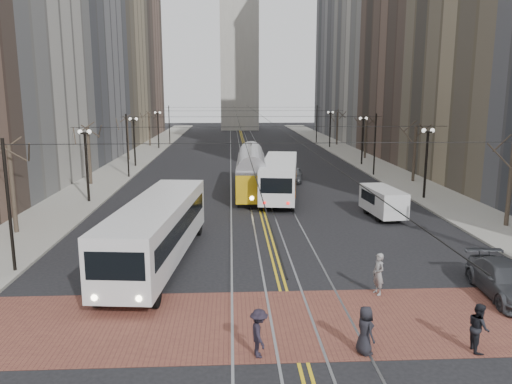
{
  "coord_description": "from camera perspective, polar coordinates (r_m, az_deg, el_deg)",
  "views": [
    {
      "loc": [
        -2.3,
        -21.76,
        8.63
      ],
      "look_at": [
        -0.84,
        6.68,
        3.0
      ],
      "focal_mm": 35.0,
      "sensor_mm": 36.0,
      "label": 1
    }
  ],
  "objects": [
    {
      "name": "sedan_parked",
      "position": [
        24.33,
        26.63,
        -9.01
      ],
      "size": [
        2.41,
        5.15,
        1.45
      ],
      "primitive_type": "imported",
      "rotation": [
        0.0,
        0.0,
        -0.08
      ],
      "color": "#414348",
      "rests_on": "ground"
    },
    {
      "name": "building_right_mid",
      "position": [
        73.72,
        20.17,
        17.05
      ],
      "size": [
        16.0,
        20.0,
        34.0
      ],
      "primitive_type": "cube",
      "color": "brown",
      "rests_on": "ground"
    },
    {
      "name": "pedestrian_d",
      "position": [
        17.15,
        0.34,
        -15.82
      ],
      "size": [
        0.77,
        1.15,
        1.66
      ],
      "primitive_type": "imported",
      "rotation": [
        0.0,
        0.0,
        1.72
      ],
      "color": "black",
      "rests_on": "crosswalk_band"
    },
    {
      "name": "building_right_far",
      "position": [
        111.87,
        12.0,
        16.78
      ],
      "size": [
        16.0,
        20.0,
        40.0
      ],
      "primitive_type": "cube",
      "color": "slate",
      "rests_on": "ground"
    },
    {
      "name": "sidewalk_left",
      "position": [
        68.49,
        -13.62,
        3.69
      ],
      "size": [
        5.0,
        140.0,
        0.15
      ],
      "primitive_type": "cube",
      "color": "gray",
      "rests_on": "ground"
    },
    {
      "name": "pedestrian_b",
      "position": [
        22.59,
        13.81,
        -9.08
      ],
      "size": [
        0.61,
        0.77,
        1.84
      ],
      "primitive_type": "imported",
      "rotation": [
        0.0,
        0.0,
        4.98
      ],
      "color": "gray",
      "rests_on": "crosswalk_band"
    },
    {
      "name": "rear_bus",
      "position": [
        41.89,
        2.73,
        1.51
      ],
      "size": [
        4.35,
        12.54,
        3.21
      ],
      "primitive_type": "cube",
      "rotation": [
        0.0,
        0.0,
        -0.14
      ],
      "color": "white",
      "rests_on": "ground"
    },
    {
      "name": "streetcar",
      "position": [
        43.87,
        -0.54,
        1.88
      ],
      "size": [
        2.9,
        13.17,
        3.09
      ],
      "primitive_type": "cube",
      "rotation": [
        0.0,
        0.0,
        -0.04
      ],
      "color": "gold",
      "rests_on": "ground"
    },
    {
      "name": "building_left_mid",
      "position": [
        72.11,
        -22.72,
        17.02
      ],
      "size": [
        16.0,
        20.0,
        34.0
      ],
      "primitive_type": "cube",
      "color": "slate",
      "rests_on": "ground"
    },
    {
      "name": "cargo_van",
      "position": [
        36.31,
        14.3,
        -1.23
      ],
      "size": [
        2.25,
        4.87,
        2.09
      ],
      "primitive_type": "cube",
      "rotation": [
        0.0,
        0.0,
        0.09
      ],
      "color": "silver",
      "rests_on": "ground"
    },
    {
      "name": "pedestrian_c",
      "position": [
        19.05,
        24.11,
        -13.93
      ],
      "size": [
        0.72,
        0.88,
        1.69
      ],
      "primitive_type": "imported",
      "rotation": [
        0.0,
        0.0,
        1.47
      ],
      "color": "black",
      "rests_on": "crosswalk_band"
    },
    {
      "name": "trolley_wires",
      "position": [
        56.85,
        -0.6,
        6.28
      ],
      "size": [
        25.96,
        120.0,
        6.6
      ],
      "color": "black",
      "rests_on": "ground"
    },
    {
      "name": "ground",
      "position": [
        23.52,
        2.93,
        -10.36
      ],
      "size": [
        260.0,
        260.0,
        0.0
      ],
      "primitive_type": "plane",
      "color": "black",
      "rests_on": "ground"
    },
    {
      "name": "lamp_posts",
      "position": [
        50.9,
        -0.32,
        4.6
      ],
      "size": [
        27.6,
        57.2,
        5.6
      ],
      "color": "black",
      "rests_on": "ground"
    },
    {
      "name": "sidewalk_right",
      "position": [
        69.49,
        11.54,
        3.88
      ],
      "size": [
        5.0,
        140.0,
        0.15
      ],
      "primitive_type": "cube",
      "color": "gray",
      "rests_on": "ground"
    },
    {
      "name": "sedan_grey",
      "position": [
        49.86,
        4.37,
        1.99
      ],
      "size": [
        2.3,
        4.31,
        1.39
      ],
      "primitive_type": "imported",
      "rotation": [
        0.0,
        0.0,
        -0.17
      ],
      "color": "#43464B",
      "rests_on": "ground"
    },
    {
      "name": "street_trees",
      "position": [
        57.35,
        -0.62,
        5.35
      ],
      "size": [
        31.68,
        53.28,
        5.6
      ],
      "color": "#382D23",
      "rests_on": "ground"
    },
    {
      "name": "crosswalk_band",
      "position": [
        19.87,
        4.13,
        -14.56
      ],
      "size": [
        25.0,
        6.0,
        0.01
      ],
      "primitive_type": "cube",
      "color": "brown",
      "rests_on": "ground"
    },
    {
      "name": "centre_lines",
      "position": [
        67.35,
        -0.95,
        3.82
      ],
      "size": [
        0.42,
        130.0,
        0.01
      ],
      "primitive_type": "cube",
      "color": "gold",
      "rests_on": "ground"
    },
    {
      "name": "pedestrian_a",
      "position": [
        17.69,
        12.38,
        -15.18
      ],
      "size": [
        0.76,
        0.94,
        1.67
      ],
      "primitive_type": "imported",
      "rotation": [
        0.0,
        0.0,
        1.89
      ],
      "color": "black",
      "rests_on": "crosswalk_band"
    },
    {
      "name": "building_left_far",
      "position": [
        110.81,
        -15.67,
        16.67
      ],
      "size": [
        16.0,
        20.0,
        40.0
      ],
      "primitive_type": "cube",
      "color": "brown",
      "rests_on": "ground"
    },
    {
      "name": "streetcar_rails",
      "position": [
        67.35,
        -0.95,
        3.82
      ],
      "size": [
        4.8,
        130.0,
        0.02
      ],
      "primitive_type": "cube",
      "color": "gray",
      "rests_on": "ground"
    },
    {
      "name": "transit_bus",
      "position": [
        26.04,
        -11.18,
        -4.62
      ],
      "size": [
        4.06,
        13.29,
        3.27
      ],
      "primitive_type": "cube",
      "rotation": [
        0.0,
        0.0,
        -0.1
      ],
      "color": "silver",
      "rests_on": "ground"
    }
  ]
}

